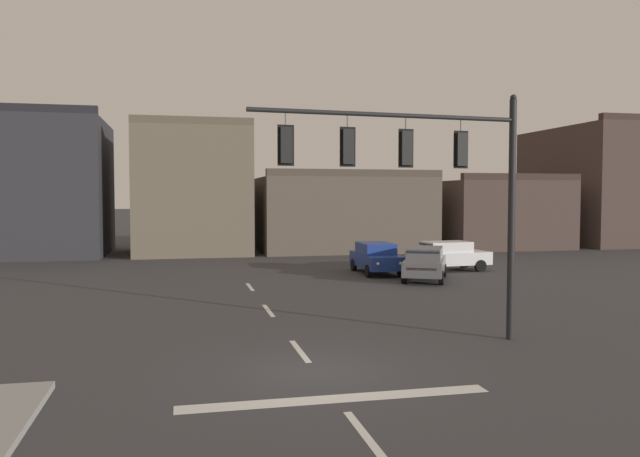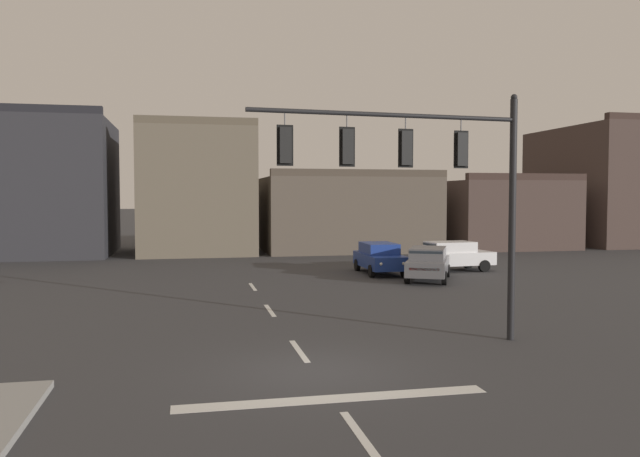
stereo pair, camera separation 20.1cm
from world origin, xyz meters
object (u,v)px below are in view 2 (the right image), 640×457
object	(u,v)px
car_lot_middle	(380,257)
car_lot_farside	(428,263)
signal_mast_near_side	(427,169)
car_lot_nearside	(452,255)

from	to	relation	value
car_lot_middle	car_lot_farside	distance (m)	3.44
signal_mast_near_side	car_lot_farside	size ratio (longest dim) A/B	1.61
signal_mast_near_side	car_lot_middle	xyz separation A→B (m)	(3.57, 15.66, -3.94)
car_lot_nearside	car_lot_farside	xyz separation A→B (m)	(-2.69, -3.34, 0.00)
signal_mast_near_side	car_lot_middle	size ratio (longest dim) A/B	1.70
signal_mast_near_side	car_lot_farside	distance (m)	14.09
car_lot_nearside	car_lot_middle	distance (m)	4.18
car_lot_middle	car_lot_farside	size ratio (longest dim) A/B	0.95
car_lot_middle	car_lot_farside	world-z (taller)	same
car_lot_farside	car_lot_nearside	bearing A→B (deg)	51.12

